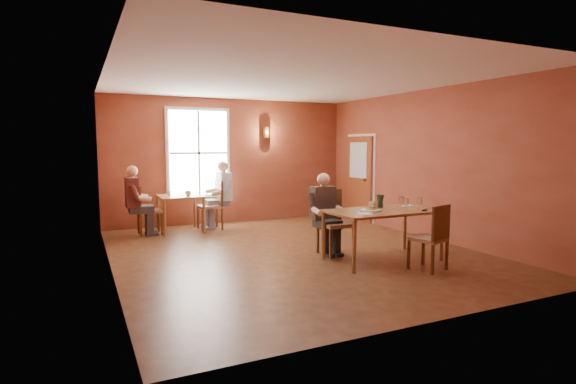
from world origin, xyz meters
name	(u,v)px	position (x,y,z in m)	size (l,w,h in m)	color
ground	(293,252)	(0.00, 0.00, 0.00)	(6.00, 7.00, 0.01)	brown
wall_back	(231,161)	(0.00, 3.50, 1.50)	(6.00, 0.04, 3.00)	brown
wall_front	(439,183)	(0.00, -3.50, 1.50)	(6.00, 0.04, 3.00)	brown
wall_left	(108,172)	(-3.00, 0.00, 1.50)	(0.04, 7.00, 3.00)	brown
wall_right	(426,164)	(3.00, 0.00, 1.50)	(0.04, 7.00, 3.00)	brown
ceiling	(293,80)	(0.00, 0.00, 3.00)	(6.00, 7.00, 0.04)	white
window	(199,153)	(-0.80, 3.45, 1.70)	(1.36, 0.10, 1.96)	white
door	(359,179)	(2.94, 2.30, 1.05)	(0.12, 1.04, 2.10)	maroon
wall_sconce	(266,132)	(0.90, 3.40, 2.20)	(0.16, 0.16, 0.28)	brown
main_table	(382,235)	(1.08, -1.14, 0.42)	(1.77, 1.00, 0.83)	brown
chair_diner_main	(335,223)	(0.58, -0.49, 0.56)	(0.49, 0.49, 1.11)	#563319
diner_main	(336,216)	(0.58, -0.52, 0.68)	(0.54, 0.54, 1.35)	black
chair_empty	(428,237)	(1.36, -1.90, 0.50)	(0.44, 0.44, 1.01)	#4E2414
plate_food	(370,210)	(0.84, -1.13, 0.85)	(0.33, 0.33, 0.04)	white
sandwich	(373,206)	(0.93, -1.07, 0.89)	(0.10, 0.10, 0.12)	tan
goblet_a	(401,202)	(1.51, -1.07, 0.94)	(0.08, 0.08, 0.21)	white
goblet_b	(419,203)	(1.72, -1.28, 0.93)	(0.08, 0.08, 0.20)	white
goblet_c	(406,204)	(1.38, -1.34, 0.94)	(0.09, 0.09, 0.21)	white
menu_stand	(380,201)	(1.23, -0.87, 0.94)	(0.13, 0.07, 0.22)	#214228
knife	(389,212)	(1.01, -1.38, 0.83)	(0.23, 0.02, 0.00)	silver
napkin	(365,214)	(0.59, -1.35, 0.83)	(0.21, 0.21, 0.01)	white
side_plate	(408,206)	(1.76, -0.94, 0.84)	(0.19, 0.19, 0.01)	silver
sunglasses	(424,210)	(1.66, -1.46, 0.84)	(0.15, 0.05, 0.02)	black
second_table	(181,214)	(-1.40, 2.73, 0.40)	(0.90, 0.90, 0.80)	brown
chair_diner_white	(210,205)	(-0.75, 2.73, 0.55)	(0.48, 0.48, 1.10)	brown
diner_white	(211,197)	(-0.72, 2.73, 0.74)	(0.59, 0.59, 1.47)	silver
chair_diner_maroon	(150,210)	(-2.05, 2.73, 0.53)	(0.46, 0.46, 1.05)	brown
diner_maroon	(148,201)	(-2.08, 2.73, 0.71)	(0.57, 0.57, 1.42)	maroon
cup_a	(188,193)	(-1.26, 2.61, 0.85)	(0.13, 0.13, 0.11)	silver
cup_b	(169,193)	(-1.62, 2.87, 0.85)	(0.11, 0.11, 0.10)	silver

